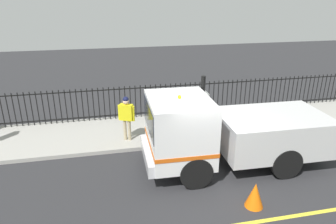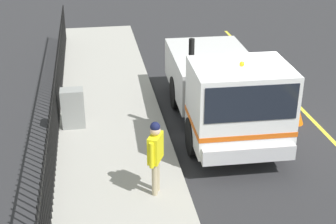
# 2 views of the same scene
# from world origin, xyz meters

# --- Properties ---
(ground_plane) EXTENTS (48.56, 48.56, 0.00)m
(ground_plane) POSITION_xyz_m (0.00, 0.00, 0.00)
(ground_plane) COLOR #2B2B2D
(ground_plane) RESTS_ON ground
(sidewalk_slab) EXTENTS (3.07, 22.07, 0.14)m
(sidewalk_slab) POSITION_xyz_m (3.51, 0.00, 0.07)
(sidewalk_slab) COLOR #A3A099
(sidewalk_slab) RESTS_ON ground
(work_truck) EXTENTS (2.40, 5.87, 2.74)m
(work_truck) POSITION_xyz_m (0.46, -0.51, 1.27)
(work_truck) COLOR white
(work_truck) RESTS_ON ground
(worker_standing) EXTENTS (0.39, 0.57, 1.67)m
(worker_standing) POSITION_xyz_m (2.68, 2.22, 1.16)
(worker_standing) COLOR yellow
(worker_standing) RESTS_ON sidewalk_slab
(iron_fence) EXTENTS (0.04, 18.80, 1.43)m
(iron_fence) POSITION_xyz_m (4.83, -0.00, 0.86)
(iron_fence) COLOR black
(iron_fence) RESTS_ON sidewalk_slab
(utility_cabinet) EXTENTS (0.60, 0.42, 1.07)m
(utility_cabinet) POSITION_xyz_m (4.42, -1.21, 0.67)
(utility_cabinet) COLOR gray
(utility_cabinet) RESTS_ON sidewalk_slab
(traffic_cone) EXTENTS (0.48, 0.48, 0.69)m
(traffic_cone) POSITION_xyz_m (-1.66, -0.67, 0.34)
(traffic_cone) COLOR orange
(traffic_cone) RESTS_ON ground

